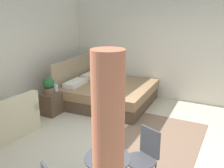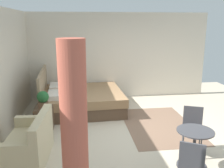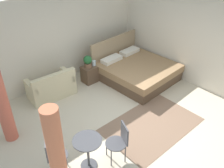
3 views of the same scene
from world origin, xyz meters
The scene contains 14 objects.
ground_plane centered at (0.00, 0.00, -0.01)m, with size 8.52×8.72×0.02m, color beige.
wall_back centered at (0.00, 2.86, 1.35)m, with size 8.52×0.12×2.70m, color beige.
wall_right centered at (2.76, 0.00, 1.35)m, with size 0.12×5.72×2.70m, color beige.
area_rug centered at (0.27, -0.57, 0.00)m, with size 2.36×1.55×0.01m, color #7F604C.
bed centered at (1.61, 1.27, 0.29)m, with size 2.12×2.25×1.15m.
couch centered at (-0.92, 2.18, 0.29)m, with size 1.33×0.79×0.83m.
nightstand centered at (0.42, 2.09, 0.26)m, with size 0.54×0.39×0.53m.
potted_plant centered at (0.32, 2.08, 0.73)m, with size 0.26×0.26×0.39m.
vase centered at (0.54, 2.07, 0.61)m, with size 0.12×0.12×0.17m.
balcony_table centered at (-1.65, -0.51, 0.50)m, with size 0.58×0.58×0.73m.
cafe_chair_near_window centered at (-2.24, -0.19, 0.53)m, with size 0.55×0.55×0.88m.
cafe_chair_near_couch centered at (-1.03, -0.77, 0.52)m, with size 0.57×0.57×0.87m.
curtain_left centered at (-2.51, -0.98, 1.11)m, with size 0.25×0.25×2.22m.
curtain_right centered at (-2.51, 1.34, 1.11)m, with size 0.29×0.29×2.22m.
Camera 3 is at (-3.52, -3.31, 4.13)m, focal length 39.05 mm.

